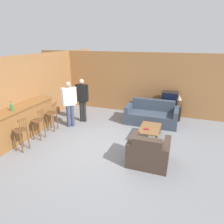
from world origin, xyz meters
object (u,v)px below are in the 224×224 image
bar_chair_far (52,116)px  couch_far (152,116)px  coffee_table (150,129)px  bottle (12,107)px  book_on_table (147,129)px  person_by_counter (69,102)px  person_by_window (82,98)px  armchair_near (148,153)px  bar_chair_near (21,133)px  table_lamp (179,98)px  tv (170,98)px  bar_chair_mid (39,123)px  tv_unit (168,112)px

bar_chair_far → couch_far: bar_chair_far is taller
coffee_table → bottle: bearing=-156.7°
book_on_table → person_by_counter: size_ratio=0.09×
bar_chair_far → person_by_window: person_by_window is taller
couch_far → armchair_near: couch_far is taller
bar_chair_near → book_on_table: 3.76m
coffee_table → bottle: 4.31m
bottle → armchair_near: bearing=3.6°
bar_chair_near → table_lamp: bearing=44.2°
tv → armchair_near: bearing=-93.5°
bar_chair_far → book_on_table: bearing=5.3°
person_by_window → coffee_table: bearing=-12.7°
table_lamp → bar_chair_far: bearing=-148.3°
bar_chair_mid → person_by_window: size_ratio=0.59×
book_on_table → bar_chair_far: bearing=-174.7°
bottle → person_by_counter: person_by_counter is taller
bar_chair_far → coffee_table: (3.38, 0.48, -0.21)m
table_lamp → person_by_counter: 4.25m
armchair_near → bar_chair_far: bearing=165.4°
table_lamp → couch_far: bearing=-140.9°
coffee_table → person_by_window: size_ratio=0.60×
tv_unit → coffee_table: bearing=-101.2°
couch_far → book_on_table: (0.08, -1.50, 0.10)m
bar_chair_mid → bar_chair_far: same height
bar_chair_far → couch_far: (3.23, 1.81, -0.24)m
bar_chair_far → person_by_counter: bearing=49.4°
table_lamp → person_by_window: size_ratio=0.26×
armchair_near → bar_chair_mid: bearing=176.6°
bar_chair_near → armchair_near: bearing=8.7°
bar_chair_far → coffee_table: 3.42m
bar_chair_far → couch_far: 3.71m
bar_chair_near → book_on_table: size_ratio=6.58×
tv → bar_chair_near: bearing=-133.2°
tv → person_by_window: person_by_window is taller
book_on_table → person_by_counter: bearing=176.1°
bar_chair_near → bar_chair_mid: same height
table_lamp → person_by_counter: (-3.72, -2.06, 0.06)m
bottle → table_lamp: size_ratio=0.65×
armchair_near → coffee_table: 1.43m
couch_far → coffee_table: 1.34m
person_by_window → person_by_counter: person_by_window is taller
bar_chair_mid → tv_unit: bearing=40.8°
book_on_table → table_lamp: bearing=69.4°
coffee_table → bar_chair_mid: bearing=-160.5°
tv → book_on_table: 2.35m
book_on_table → bar_chair_near: bearing=-151.6°
armchair_near → book_on_table: (-0.28, 1.24, 0.09)m
bar_chair_far → person_by_window: size_ratio=0.59×
couch_far → bar_chair_far: bearing=-150.7°
armchair_near → person_by_counter: (-3.15, 1.44, 0.64)m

